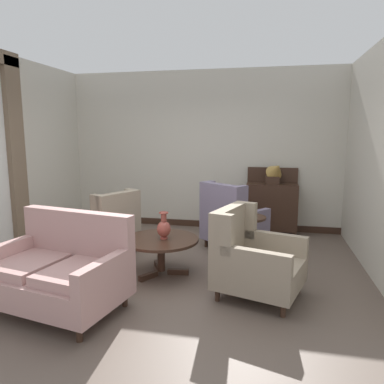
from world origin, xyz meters
TOP-DOWN VIEW (x-y plane):
  - ground at (0.00, 0.00)m, footprint 7.47×7.47m
  - wall_back at (0.00, 2.67)m, footprint 5.41×0.08m
  - wall_left at (-2.62, 0.80)m, footprint 0.08×3.73m
  - wall_right at (2.62, 0.80)m, footprint 0.08×3.73m
  - baseboard_back at (0.00, 2.61)m, footprint 5.25×0.03m
  - coffee_table at (-0.07, 0.14)m, footprint 0.97×0.97m
  - porcelain_vase at (-0.03, 0.13)m, footprint 0.18×0.18m
  - settee at (-0.84, -0.98)m, footprint 1.54×1.13m
  - armchair_beside_settee at (-1.08, 0.73)m, footprint 1.05×1.01m
  - armchair_near_window at (0.70, 1.39)m, footprint 1.12×1.13m
  - armchair_back_corner at (1.12, -0.24)m, footprint 1.09×1.04m
  - side_table at (0.99, 0.75)m, footprint 0.51×0.51m
  - sideboard at (1.33, 2.37)m, footprint 0.90×0.41m
  - gramophone at (1.37, 2.29)m, footprint 0.42×0.46m

SIDE VIEW (x-z plane):
  - ground at x=0.00m, z-range 0.00..0.00m
  - baseboard_back at x=0.00m, z-range 0.00..0.12m
  - settee at x=-0.84m, z-range -0.09..0.90m
  - coffee_table at x=-0.07m, z-range 0.16..0.65m
  - side_table at x=0.99m, z-range 0.07..0.76m
  - armchair_back_corner at x=1.12m, z-range -0.08..0.92m
  - armchair_beside_settee at x=-1.08m, z-range -0.06..0.92m
  - armchair_near_window at x=0.70m, z-range -0.08..0.98m
  - sideboard at x=1.33m, z-range -0.07..1.13m
  - porcelain_vase at x=-0.03m, z-range 0.45..0.80m
  - gramophone at x=1.37m, z-range 0.91..1.38m
  - wall_back at x=0.00m, z-range 0.00..2.99m
  - wall_left at x=-2.62m, z-range 0.00..2.99m
  - wall_right at x=2.62m, z-range 0.00..2.99m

